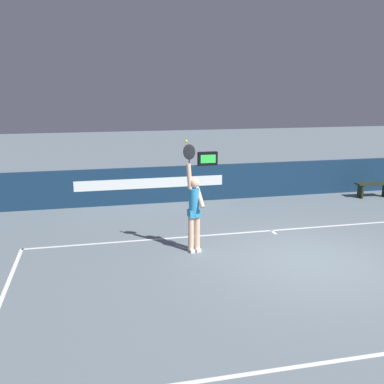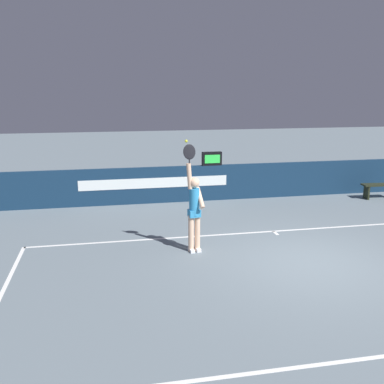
{
  "view_description": "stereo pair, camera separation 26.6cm",
  "coord_description": "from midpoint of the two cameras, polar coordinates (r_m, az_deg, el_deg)",
  "views": [
    {
      "loc": [
        -4.5,
        -8.16,
        3.64
      ],
      "look_at": [
        -2.38,
        1.03,
        1.42
      ],
      "focal_mm": 41.61,
      "sensor_mm": 36.0,
      "label": 1
    },
    {
      "loc": [
        -4.24,
        -8.22,
        3.64
      ],
      "look_at": [
        -2.38,
        1.03,
        1.42
      ],
      "focal_mm": 41.61,
      "sensor_mm": 36.0,
      "label": 2
    }
  ],
  "objects": [
    {
      "name": "court_lines",
      "position": [
        9.49,
        15.84,
        -9.81
      ],
      "size": [
        12.4,
        5.59,
        0.0
      ],
      "color": "white",
      "rests_on": "ground"
    },
    {
      "name": "back_wall",
      "position": [
        14.85,
        4.38,
        1.35
      ],
      "size": [
        15.96,
        0.17,
        1.16
      ],
      "color": "#132D48",
      "rests_on": "ground"
    },
    {
      "name": "tennis_ball",
      "position": [
        9.53,
        -1.56,
        6.53
      ],
      "size": [
        0.06,
        0.06,
        0.06
      ],
      "color": "yellow"
    },
    {
      "name": "courtside_bench_near",
      "position": [
        16.19,
        21.8,
        0.64
      ],
      "size": [
        1.23,
        0.44,
        0.5
      ],
      "color": "black",
      "rests_on": "ground"
    },
    {
      "name": "ground_plane",
      "position": [
        9.97,
        14.21,
        -8.57
      ],
      "size": [
        60.0,
        60.0,
        0.0
      ],
      "primitive_type": "plane",
      "color": "slate"
    },
    {
      "name": "tennis_player",
      "position": [
        9.92,
        -0.52,
        -2.04
      ],
      "size": [
        0.48,
        0.43,
        2.47
      ],
      "color": "beige",
      "rests_on": "ground"
    },
    {
      "name": "speed_display",
      "position": [
        14.5,
        1.48,
        4.31
      ],
      "size": [
        0.64,
        0.17,
        0.44
      ],
      "color": "black",
      "rests_on": "back_wall"
    }
  ]
}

